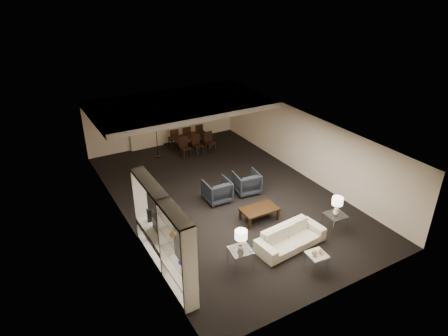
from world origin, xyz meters
TOP-DOWN VIEW (x-y plane):
  - floor at (0.00, 0.00)m, footprint 11.00×11.00m
  - ceiling at (0.00, 0.00)m, footprint 7.00×11.00m
  - wall_back at (0.00, 5.50)m, footprint 7.00×0.02m
  - wall_front at (0.00, -5.50)m, footprint 7.00×0.02m
  - wall_left at (-3.50, 0.00)m, footprint 0.02×11.00m
  - wall_right at (3.50, 0.00)m, footprint 0.02×11.00m
  - ceiling_soffit at (0.00, 3.50)m, footprint 7.00×4.00m
  - curtains at (-0.90, 5.42)m, footprint 1.50×0.12m
  - door at (0.70, 5.47)m, footprint 0.90×0.05m
  - painting at (2.10, 5.46)m, footprint 0.95×0.04m
  - media_unit at (-3.31, -2.60)m, footprint 0.38×3.40m
  - pendant_light at (0.30, 3.50)m, footprint 0.52×0.52m
  - sofa at (0.23, -3.48)m, footprint 2.20×1.03m
  - coffee_table at (0.23, -1.88)m, footprint 1.18×0.70m
  - armchair_left at (-0.37, -0.18)m, footprint 0.87×0.90m
  - armchair_right at (0.83, -0.18)m, footprint 0.95×0.97m
  - side_table_left at (-1.47, -3.48)m, footprint 0.65×0.65m
  - side_table_right at (1.93, -3.48)m, footprint 0.61×0.61m
  - table_lamp_left at (-1.47, -3.48)m, footprint 0.36×0.36m
  - table_lamp_right at (1.93, -3.48)m, footprint 0.33×0.33m
  - marble_table at (0.23, -4.58)m, footprint 0.53×0.53m
  - gold_gourd_a at (0.13, -4.58)m, footprint 0.16×0.16m
  - gold_gourd_b at (0.33, -4.58)m, footprint 0.14×0.14m
  - television at (-3.28, -2.05)m, footprint 0.98×0.13m
  - vase_blue at (-3.31, -3.81)m, footprint 0.18×0.18m
  - vase_amber at (-3.31, -3.36)m, footprint 0.17×0.17m
  - floor_speaker at (-3.20, -1.30)m, footprint 0.13×0.13m
  - dining_table at (0.78, 4.27)m, footprint 1.77×1.07m
  - chair_nl at (0.18, 3.62)m, footprint 0.44×0.44m
  - chair_nm at (0.78, 3.62)m, footprint 0.46×0.46m
  - chair_nr at (1.38, 3.62)m, footprint 0.45×0.45m
  - chair_fl at (0.18, 4.92)m, footprint 0.43×0.43m
  - chair_fm at (0.78, 4.92)m, footprint 0.42×0.42m
  - chair_fr at (1.38, 4.92)m, footprint 0.46×0.46m
  - floor_lamp at (-0.84, 4.26)m, footprint 0.35×0.35m

SIDE VIEW (x-z plane):
  - floor at x=0.00m, z-range 0.00..0.00m
  - coffee_table at x=0.23m, z-range 0.00..0.42m
  - marble_table at x=0.23m, z-range 0.00..0.49m
  - side_table_left at x=-1.47m, z-range 0.00..0.55m
  - side_table_right at x=1.93m, z-range 0.00..0.55m
  - dining_table at x=0.78m, z-range 0.00..0.60m
  - sofa at x=0.23m, z-range 0.00..0.62m
  - armchair_left at x=-0.37m, z-range 0.00..0.79m
  - armchair_right at x=0.83m, z-range 0.00..0.79m
  - chair_nl at x=0.18m, z-range 0.00..0.89m
  - chair_nm at x=0.78m, z-range 0.00..0.89m
  - chair_nr at x=1.38m, z-range 0.00..0.89m
  - chair_fl at x=0.18m, z-range 0.00..0.89m
  - chair_fm at x=0.78m, z-range 0.00..0.89m
  - chair_fr at x=1.38m, z-range 0.00..0.89m
  - gold_gourd_b at x=0.33m, z-range 0.49..0.62m
  - gold_gourd_a at x=0.13m, z-range 0.49..0.64m
  - floor_speaker at x=-3.20m, z-range 0.00..1.15m
  - table_lamp_left at x=-1.47m, z-range 0.55..1.15m
  - table_lamp_right at x=1.93m, z-range 0.55..1.15m
  - floor_lamp at x=-0.84m, z-range 0.00..1.89m
  - television at x=-3.28m, z-range 0.75..1.31m
  - door at x=0.70m, z-range 0.00..2.10m
  - vase_blue at x=-3.31m, z-range 1.06..1.25m
  - media_unit at x=-3.31m, z-range 0.00..2.35m
  - curtains at x=-0.90m, z-range 0.00..2.40m
  - wall_back at x=0.00m, z-range 0.00..2.50m
  - wall_front at x=0.00m, z-range 0.00..2.50m
  - wall_left at x=-3.50m, z-range 0.00..2.50m
  - wall_right at x=3.50m, z-range 0.00..2.50m
  - painting at x=2.10m, z-range 1.23..1.88m
  - vase_amber at x=-3.31m, z-range 1.56..1.74m
  - pendant_light at x=0.30m, z-range 1.80..2.04m
  - ceiling_soffit at x=0.00m, z-range 2.30..2.50m
  - ceiling at x=0.00m, z-range 2.49..2.51m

